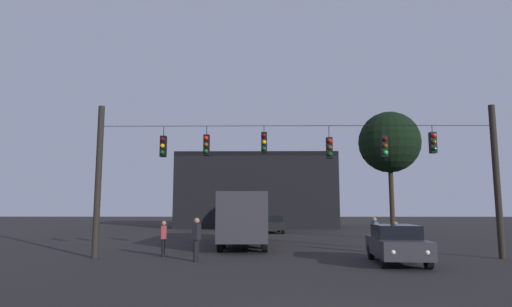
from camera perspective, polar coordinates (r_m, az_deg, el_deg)
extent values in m
plane|color=black|center=(32.48, 3.55, -11.22)|extent=(168.00, 168.00, 0.00)
cylinder|color=black|center=(20.43, -20.43, -3.41)|extent=(0.28, 0.28, 6.85)
cylinder|color=black|center=(21.77, 29.61, -3.13)|extent=(0.28, 0.28, 6.85)
cylinder|color=black|center=(19.45, 5.35, 3.73)|extent=(17.86, 0.02, 0.02)
cylinder|color=black|center=(19.85, -12.29, 2.94)|extent=(0.03, 0.03, 0.46)
cube|color=black|center=(19.74, -12.34, 0.93)|extent=(0.26, 0.32, 0.95)
sphere|color=#510A0A|center=(19.61, -12.44, 1.87)|extent=(0.20, 0.20, 0.20)
sphere|color=orange|center=(19.56, -12.46, 1.01)|extent=(0.20, 0.20, 0.20)
sphere|color=#0C4219|center=(19.52, -12.48, 0.14)|extent=(0.20, 0.20, 0.20)
cylinder|color=black|center=(19.51, -6.63, 3.07)|extent=(0.03, 0.03, 0.41)
cube|color=black|center=(19.40, -6.66, 1.10)|extent=(0.26, 0.32, 0.95)
sphere|color=red|center=(19.27, -6.72, 2.06)|extent=(0.20, 0.20, 0.20)
sphere|color=#5B3D0C|center=(19.22, -6.73, 1.18)|extent=(0.20, 0.20, 0.20)
sphere|color=#0C4219|center=(19.18, -6.74, 0.30)|extent=(0.20, 0.20, 0.20)
cylinder|color=black|center=(19.36, 1.08, 3.27)|extent=(0.03, 0.03, 0.29)
cube|color=black|center=(19.25, 1.09, 1.45)|extent=(0.26, 0.32, 0.95)
sphere|color=#510A0A|center=(19.13, 1.09, 2.43)|extent=(0.20, 0.20, 0.20)
sphere|color=orange|center=(19.08, 1.09, 1.54)|extent=(0.20, 0.20, 0.20)
sphere|color=#0C4219|center=(19.03, 1.09, 0.65)|extent=(0.20, 0.20, 0.20)
cylinder|color=black|center=(19.58, 9.77, 2.89)|extent=(0.03, 0.03, 0.54)
cube|color=black|center=(19.46, 9.81, 0.74)|extent=(0.26, 0.32, 0.95)
sphere|color=red|center=(19.33, 9.88, 1.70)|extent=(0.20, 0.20, 0.20)
sphere|color=#5B3D0C|center=(19.29, 9.90, 0.82)|extent=(0.20, 0.20, 0.20)
sphere|color=#0C4219|center=(19.25, 9.92, -0.07)|extent=(0.20, 0.20, 0.20)
cylinder|color=black|center=(20.13, 16.77, 2.92)|extent=(0.03, 0.03, 0.47)
cube|color=black|center=(20.02, 16.85, 0.92)|extent=(0.26, 0.32, 0.95)
sphere|color=#510A0A|center=(19.89, 16.96, 1.85)|extent=(0.20, 0.20, 0.20)
sphere|color=#5B3D0C|center=(19.85, 16.99, 0.99)|extent=(0.20, 0.20, 0.20)
sphere|color=#1EE04C|center=(19.81, 17.03, 0.13)|extent=(0.20, 0.20, 0.20)
cylinder|color=black|center=(20.86, 22.57, 3.05)|extent=(0.03, 0.03, 0.31)
cube|color=black|center=(20.76, 22.65, 1.35)|extent=(0.26, 0.32, 0.95)
sphere|color=red|center=(20.64, 22.80, 2.25)|extent=(0.20, 0.20, 0.20)
sphere|color=#5B3D0C|center=(20.59, 22.84, 1.42)|extent=(0.20, 0.20, 0.20)
sphere|color=#0C4219|center=(20.55, 22.88, 0.60)|extent=(0.20, 0.20, 0.20)
cube|color=#2D2D33|center=(25.84, -1.61, -8.33)|extent=(2.72, 11.05, 2.50)
cube|color=black|center=(25.84, -1.61, -6.98)|extent=(2.75, 10.39, 0.70)
cylinder|color=black|center=(29.88, -3.63, -10.60)|extent=(0.30, 1.01, 1.00)
cylinder|color=black|center=(29.84, 0.70, -10.61)|extent=(0.30, 1.01, 1.00)
cylinder|color=black|center=(23.75, -4.46, -11.42)|extent=(0.30, 1.01, 1.00)
cylinder|color=black|center=(23.70, 1.01, -11.45)|extent=(0.30, 1.01, 1.00)
cylinder|color=black|center=(21.78, -4.83, -11.78)|extent=(0.30, 1.01, 1.00)
cylinder|color=black|center=(21.72, 1.14, -11.81)|extent=(0.30, 1.01, 1.00)
cube|color=beige|center=(29.14, -1.48, -7.03)|extent=(2.58, 0.85, 0.56)
cube|color=beige|center=(23.09, -1.74, -6.93)|extent=(2.58, 0.85, 0.56)
cube|color=#2D2D33|center=(18.11, 18.38, -11.82)|extent=(2.20, 4.45, 0.68)
cube|color=black|center=(18.21, 18.20, -9.90)|extent=(1.80, 2.46, 0.52)
cylinder|color=black|center=(16.95, 22.15, -13.13)|extent=(0.28, 0.66, 0.64)
cylinder|color=black|center=(16.60, 16.75, -13.49)|extent=(0.28, 0.66, 0.64)
cylinder|color=black|center=(19.69, 19.83, -12.37)|extent=(0.28, 0.66, 0.64)
cylinder|color=black|center=(19.39, 15.18, -12.63)|extent=(0.28, 0.66, 0.64)
sphere|color=white|center=(16.21, 22.02, -12.22)|extent=(0.18, 0.18, 0.18)
sphere|color=white|center=(15.94, 17.94, -12.48)|extent=(0.18, 0.18, 0.18)
cube|color=black|center=(38.80, 2.19, -9.63)|extent=(2.15, 4.44, 0.68)
cube|color=black|center=(38.64, 2.21, -8.75)|extent=(1.77, 2.45, 0.52)
cylinder|color=black|center=(40.15, 0.83, -10.05)|extent=(0.27, 0.66, 0.64)
cylinder|color=black|center=(40.32, 3.11, -10.03)|extent=(0.27, 0.66, 0.64)
cylinder|color=black|center=(37.33, 1.21, -10.25)|extent=(0.27, 0.66, 0.64)
cylinder|color=black|center=(37.51, 3.66, -10.22)|extent=(0.27, 0.66, 0.64)
sphere|color=white|center=(40.83, 1.05, -9.53)|extent=(0.18, 0.18, 0.18)
sphere|color=white|center=(40.95, 2.68, -9.51)|extent=(0.18, 0.18, 0.18)
cylinder|color=black|center=(21.72, 18.42, -11.75)|extent=(0.14, 0.14, 0.77)
cylinder|color=black|center=(21.86, 18.24, -11.73)|extent=(0.14, 0.14, 0.77)
cube|color=maroon|center=(21.74, 18.26, -9.98)|extent=(0.29, 0.39, 0.57)
sphere|color=#8C6B51|center=(21.73, 18.22, -8.95)|extent=(0.21, 0.21, 0.21)
cylinder|color=black|center=(18.10, -8.16, -12.81)|extent=(0.14, 0.14, 0.88)
cylinder|color=black|center=(18.23, -7.91, -12.77)|extent=(0.14, 0.14, 0.88)
cube|color=black|center=(18.11, -7.99, -10.36)|extent=(0.35, 0.42, 0.66)
sphere|color=#8C6B51|center=(18.09, -7.96, -8.93)|extent=(0.24, 0.24, 0.24)
cylinder|color=black|center=(20.12, -12.35, -12.29)|extent=(0.14, 0.14, 0.80)
cylinder|color=black|center=(20.28, -12.38, -12.25)|extent=(0.14, 0.14, 0.80)
cube|color=maroon|center=(20.15, -12.31, -10.30)|extent=(0.33, 0.41, 0.60)
sphere|color=#8C6B51|center=(20.13, -12.28, -9.14)|extent=(0.22, 0.22, 0.22)
cylinder|color=black|center=(22.19, 15.82, -11.62)|extent=(0.14, 0.14, 0.87)
cylinder|color=black|center=(22.33, 15.60, -11.60)|extent=(0.14, 0.14, 0.87)
cube|color=#2D4C7F|center=(22.21, 15.64, -9.66)|extent=(0.34, 0.42, 0.65)
sphere|color=#8C6B51|center=(22.20, 15.60, -8.52)|extent=(0.23, 0.23, 0.23)
cube|color=black|center=(52.25, 0.09, -5.46)|extent=(17.96, 12.78, 7.89)
cube|color=black|center=(52.56, 0.09, -0.88)|extent=(17.96, 12.78, 0.50)
cylinder|color=#2D2116|center=(32.44, 17.78, -6.06)|extent=(0.34, 0.34, 5.46)
sphere|color=black|center=(32.80, 17.48, 1.47)|extent=(4.49, 4.49, 4.49)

